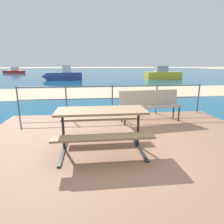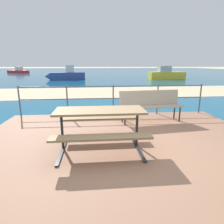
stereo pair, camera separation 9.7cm
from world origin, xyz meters
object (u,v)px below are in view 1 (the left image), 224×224
object	(u,v)px
picnic_table	(101,119)
boat_near	(63,75)
park_bench	(150,103)
boat_mid	(14,71)
boat_far	(164,74)

from	to	relation	value
picnic_table	boat_near	size ratio (longest dim) A/B	0.40
park_bench	boat_mid	bearing A→B (deg)	109.23
picnic_table	boat_mid	size ratio (longest dim) A/B	0.36
picnic_table	boat_mid	xyz separation A→B (m)	(-15.24, 35.65, -0.27)
park_bench	boat_mid	world-z (taller)	boat_mid
boat_mid	boat_far	bearing A→B (deg)	173.42
picnic_table	boat_near	distance (m)	18.46
boat_far	park_bench	bearing A→B (deg)	-114.99
park_bench	boat_far	distance (m)	17.70
boat_near	boat_far	size ratio (longest dim) A/B	0.95
picnic_table	boat_mid	world-z (taller)	boat_mid
picnic_table	boat_near	bearing A→B (deg)	99.93
park_bench	boat_mid	xyz separation A→B (m)	(-16.73, 33.95, -0.23)
picnic_table	boat_near	world-z (taller)	boat_near
picnic_table	park_bench	distance (m)	2.26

